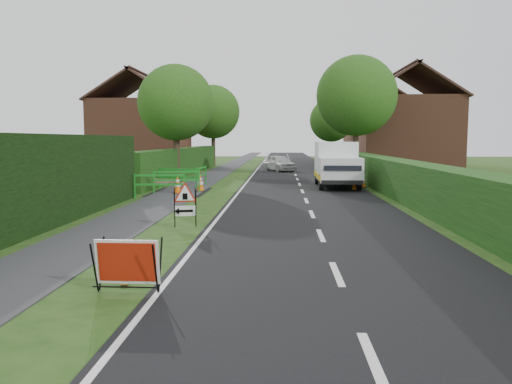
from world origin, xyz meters
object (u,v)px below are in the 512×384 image
object	(u,v)px
works_van	(337,163)
hatchback_car	(280,163)
red_rect_sign	(127,263)
triangle_sign	(184,201)

from	to	relation	value
works_van	hatchback_car	world-z (taller)	works_van
red_rect_sign	hatchback_car	size ratio (longest dim) A/B	0.28
red_rect_sign	hatchback_car	distance (m)	30.18
hatchback_car	triangle_sign	bearing A→B (deg)	-119.32
triangle_sign	hatchback_car	bearing A→B (deg)	72.55
triangle_sign	hatchback_car	size ratio (longest dim) A/B	0.29
triangle_sign	red_rect_sign	bearing A→B (deg)	-99.31
red_rect_sign	works_van	distance (m)	18.28
red_rect_sign	works_van	world-z (taller)	works_van
red_rect_sign	hatchback_car	bearing A→B (deg)	86.48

